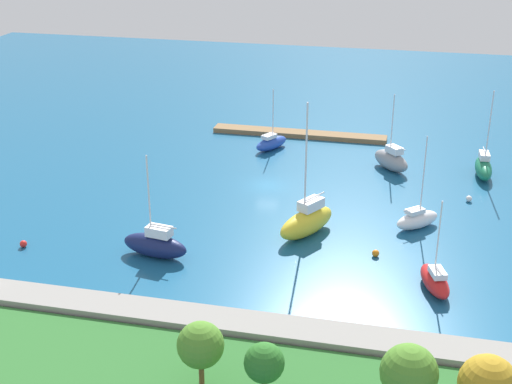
% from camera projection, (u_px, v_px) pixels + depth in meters
% --- Properties ---
extents(water, '(160.00, 160.00, 0.00)m').
position_uv_depth(water, '(267.00, 185.00, 82.97)').
color(water, '#19567F').
rests_on(water, ground).
extents(pier_dock, '(24.14, 2.44, 0.65)m').
position_uv_depth(pier_dock, '(299.00, 134.00, 99.33)').
color(pier_dock, olive).
rests_on(pier_dock, ground).
extents(breakwater, '(55.72, 3.11, 1.51)m').
position_uv_depth(breakwater, '(185.00, 321.00, 55.57)').
color(breakwater, gray).
rests_on(breakwater, ground).
extents(shoreline_park, '(55.33, 10.27, 1.06)m').
position_uv_depth(shoreline_park, '(154.00, 378.00, 49.48)').
color(shoreline_park, '#2D6B2D').
rests_on(shoreline_park, ground).
extents(park_tree_mideast, '(2.63, 2.63, 4.32)m').
position_uv_depth(park_tree_mideast, '(264.00, 363.00, 45.27)').
color(park_tree_mideast, brown).
rests_on(park_tree_mideast, shoreline_park).
extents(park_tree_center, '(3.53, 3.53, 5.76)m').
position_uv_depth(park_tree_center, '(488.00, 384.00, 41.77)').
color(park_tree_center, brown).
rests_on(park_tree_center, shoreline_park).
extents(park_tree_midwest, '(3.55, 3.55, 5.66)m').
position_uv_depth(park_tree_midwest, '(409.00, 373.00, 42.93)').
color(park_tree_midwest, brown).
rests_on(park_tree_midwest, shoreline_park).
extents(park_tree_east, '(3.16, 3.16, 4.64)m').
position_uv_depth(park_tree_east, '(201.00, 345.00, 46.94)').
color(park_tree_east, brown).
rests_on(park_tree_east, shoreline_park).
extents(sailboat_green_inner_mooring, '(2.16, 6.47, 10.62)m').
position_uv_depth(sailboat_green_inner_mooring, '(483.00, 167.00, 85.05)').
color(sailboat_green_inner_mooring, '#19724C').
rests_on(sailboat_green_inner_mooring, water).
extents(sailboat_red_west_end, '(3.45, 5.73, 8.20)m').
position_uv_depth(sailboat_red_west_end, '(435.00, 280.00, 61.01)').
color(sailboat_red_west_end, red).
rests_on(sailboat_red_west_end, water).
extents(sailboat_white_along_channel, '(5.02, 4.86, 9.76)m').
position_uv_depth(sailboat_white_along_channel, '(417.00, 219.00, 72.19)').
color(sailboat_white_along_channel, white).
rests_on(sailboat_white_along_channel, water).
extents(sailboat_yellow_near_pier, '(5.77, 7.61, 13.69)m').
position_uv_depth(sailboat_yellow_near_pier, '(307.00, 221.00, 70.59)').
color(sailboat_yellow_near_pier, yellow).
rests_on(sailboat_yellow_near_pier, water).
extents(sailboat_navy_lone_south, '(6.76, 3.14, 10.04)m').
position_uv_depth(sailboat_navy_lone_south, '(155.00, 244.00, 66.44)').
color(sailboat_navy_lone_south, '#141E4C').
rests_on(sailboat_navy_lone_south, water).
extents(sailboat_blue_far_south, '(4.35, 5.70, 8.08)m').
position_uv_depth(sailboat_blue_far_south, '(271.00, 143.00, 94.07)').
color(sailboat_blue_far_south, '#2347B2').
rests_on(sailboat_blue_far_south, water).
extents(sailboat_gray_east_end, '(5.41, 5.71, 9.43)m').
position_uv_depth(sailboat_gray_east_end, '(391.00, 160.00, 87.07)').
color(sailboat_gray_east_end, gray).
rests_on(sailboat_gray_east_end, water).
extents(mooring_buoy_white, '(0.68, 0.68, 0.68)m').
position_uv_depth(mooring_buoy_white, '(469.00, 199.00, 78.52)').
color(mooring_buoy_white, white).
rests_on(mooring_buoy_white, water).
extents(mooring_buoy_orange, '(0.68, 0.68, 0.68)m').
position_uv_depth(mooring_buoy_orange, '(376.00, 253.00, 66.77)').
color(mooring_buoy_orange, orange).
rests_on(mooring_buoy_orange, water).
extents(mooring_buoy_red, '(0.69, 0.69, 0.69)m').
position_uv_depth(mooring_buoy_red, '(23.00, 244.00, 68.52)').
color(mooring_buoy_red, red).
rests_on(mooring_buoy_red, water).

